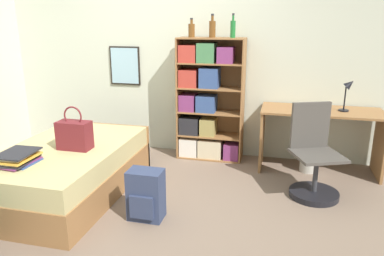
% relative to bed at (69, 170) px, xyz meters
% --- Properties ---
extents(ground_plane, '(14.00, 14.00, 0.00)m').
position_rel_bed_xyz_m(ground_plane, '(0.62, -0.02, -0.25)').
color(ground_plane, '#756051').
extents(wall_back, '(10.00, 0.09, 2.60)m').
position_rel_bed_xyz_m(wall_back, '(0.62, 1.60, 1.05)').
color(wall_back, beige).
rests_on(wall_back, ground_plane).
extents(bed, '(1.12, 1.85, 0.51)m').
position_rel_bed_xyz_m(bed, '(0.00, 0.00, 0.00)').
color(bed, olive).
rests_on(bed, ground_plane).
extents(handbag, '(0.32, 0.18, 0.44)m').
position_rel_bed_xyz_m(handbag, '(0.13, -0.04, 0.41)').
color(handbag, maroon).
rests_on(handbag, bed).
extents(book_stack_on_bed, '(0.32, 0.38, 0.11)m').
position_rel_bed_xyz_m(book_stack_on_bed, '(-0.16, -0.53, 0.31)').
color(book_stack_on_bed, '#334C84').
rests_on(book_stack_on_bed, bed).
extents(bookcase, '(0.83, 0.33, 1.55)m').
position_rel_bed_xyz_m(bookcase, '(1.16, 1.38, 0.47)').
color(bookcase, olive).
rests_on(bookcase, ground_plane).
extents(bottle_green, '(0.08, 0.08, 0.23)m').
position_rel_bed_xyz_m(bottle_green, '(0.99, 1.34, 1.38)').
color(bottle_green, brown).
rests_on(bottle_green, bookcase).
extents(bottle_brown, '(0.08, 0.08, 0.28)m').
position_rel_bed_xyz_m(bottle_brown, '(1.24, 1.36, 1.40)').
color(bottle_brown, brown).
rests_on(bottle_brown, bookcase).
extents(bottle_clear, '(0.06, 0.06, 0.28)m').
position_rel_bed_xyz_m(bottle_clear, '(1.49, 1.35, 1.40)').
color(bottle_clear, '#1E6B2D').
rests_on(bottle_clear, bookcase).
extents(desk, '(1.37, 0.59, 0.75)m').
position_rel_bed_xyz_m(desk, '(2.57, 1.26, 0.28)').
color(desk, olive).
rests_on(desk, ground_plane).
extents(desk_lamp, '(0.16, 0.11, 0.38)m').
position_rel_bed_xyz_m(desk_lamp, '(2.82, 1.26, 0.75)').
color(desk_lamp, black).
rests_on(desk_lamp, desk).
extents(desk_chair, '(0.59, 0.59, 0.95)m').
position_rel_bed_xyz_m(desk_chair, '(2.47, 0.56, 0.05)').
color(desk_chair, black).
rests_on(desk_chair, ground_plane).
extents(backpack, '(0.31, 0.24, 0.47)m').
position_rel_bed_xyz_m(backpack, '(0.97, -0.31, -0.02)').
color(backpack, '#2D3856').
rests_on(backpack, ground_plane).
extents(waste_bin, '(0.20, 0.20, 0.26)m').
position_rel_bed_xyz_m(waste_bin, '(2.47, 1.20, -0.13)').
color(waste_bin, '#B7B2A8').
rests_on(waste_bin, ground_plane).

